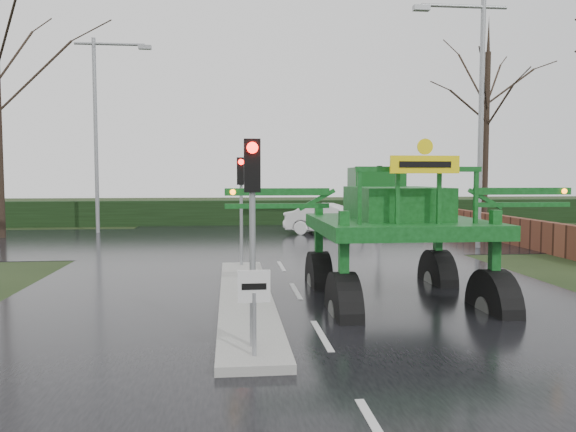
{
  "coord_description": "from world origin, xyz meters",
  "views": [
    {
      "loc": [
        -1.66,
        -9.99,
        2.92
      ],
      "look_at": [
        -0.29,
        3.14,
        2.0
      ],
      "focal_mm": 35.0,
      "sensor_mm": 36.0,
      "label": 1
    }
  ],
  "objects": [
    {
      "name": "ground",
      "position": [
        0.0,
        0.0,
        0.0
      ],
      "size": [
        140.0,
        140.0,
        0.0
      ],
      "primitive_type": "plane",
      "color": "black",
      "rests_on": "ground"
    },
    {
      "name": "road_main",
      "position": [
        0.0,
        10.0,
        0.0
      ],
      "size": [
        14.0,
        80.0,
        0.02
      ],
      "primitive_type": "cube",
      "color": "black",
      "rests_on": "ground"
    },
    {
      "name": "road_cross",
      "position": [
        0.0,
        16.0,
        0.01
      ],
      "size": [
        80.0,
        12.0,
        0.02
      ],
      "primitive_type": "cube",
      "color": "black",
      "rests_on": "ground"
    },
    {
      "name": "median_island",
      "position": [
        -1.3,
        3.0,
        0.09
      ],
      "size": [
        1.2,
        10.0,
        0.16
      ],
      "primitive_type": "cube",
      "color": "gray",
      "rests_on": "ground"
    },
    {
      "name": "hedge_row",
      "position": [
        0.0,
        24.0,
        0.75
      ],
      "size": [
        44.0,
        0.9,
        1.5
      ],
      "primitive_type": "cube",
      "color": "black",
      "rests_on": "ground"
    },
    {
      "name": "brick_wall",
      "position": [
        10.5,
        16.0,
        0.6
      ],
      "size": [
        0.4,
        20.0,
        1.2
      ],
      "primitive_type": "cube",
      "color": "#592D1E",
      "rests_on": "ground"
    },
    {
      "name": "keep_left_sign",
      "position": [
        -1.3,
        -1.5,
        1.06
      ],
      "size": [
        0.5,
        0.07,
        1.35
      ],
      "color": "gray",
      "rests_on": "ground"
    },
    {
      "name": "traffic_signal_near",
      "position": [
        -1.3,
        -1.01,
        2.59
      ],
      "size": [
        0.26,
        0.33,
        3.52
      ],
      "color": "gray",
      "rests_on": "ground"
    },
    {
      "name": "traffic_signal_mid",
      "position": [
        -1.3,
        7.49,
        2.59
      ],
      "size": [
        0.26,
        0.33,
        3.52
      ],
      "color": "gray",
      "rests_on": "ground"
    },
    {
      "name": "traffic_signal_far",
      "position": [
        6.5,
        20.01,
        2.59
      ],
      "size": [
        0.26,
        0.33,
        3.52
      ],
      "rotation": [
        0.0,
        0.0,
        3.14
      ],
      "color": "gray",
      "rests_on": "ground"
    },
    {
      "name": "street_light_right",
      "position": [
        8.19,
        12.0,
        5.99
      ],
      "size": [
        3.85,
        0.3,
        10.0
      ],
      "color": "gray",
      "rests_on": "ground"
    },
    {
      "name": "street_light_left_far",
      "position": [
        -8.19,
        20.0,
        5.99
      ],
      "size": [
        3.85,
        0.3,
        10.0
      ],
      "color": "gray",
      "rests_on": "ground"
    },
    {
      "name": "tree_right_far",
      "position": [
        13.0,
        21.0,
        6.5
      ],
      "size": [
        7.0,
        7.0,
        12.05
      ],
      "color": "black",
      "rests_on": "ground"
    },
    {
      "name": "crop_sprayer",
      "position": [
        0.72,
        1.73,
        2.19
      ],
      "size": [
        8.29,
        5.16,
        4.64
      ],
      "rotation": [
        0.0,
        0.0,
        -0.0
      ],
      "color": "black",
      "rests_on": "ground"
    },
    {
      "name": "white_sedan",
      "position": [
        3.48,
        17.79,
        0.0
      ],
      "size": [
        4.97,
        3.45,
        1.55
      ],
      "primitive_type": "imported",
      "rotation": [
        0.0,
        0.0,
        1.14
      ],
      "color": "silver",
      "rests_on": "ground"
    }
  ]
}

